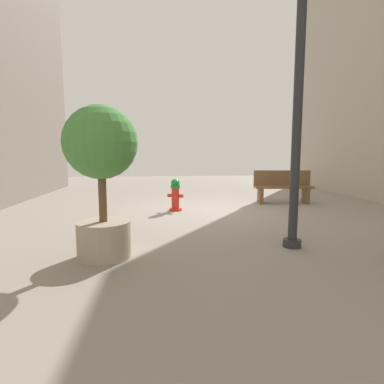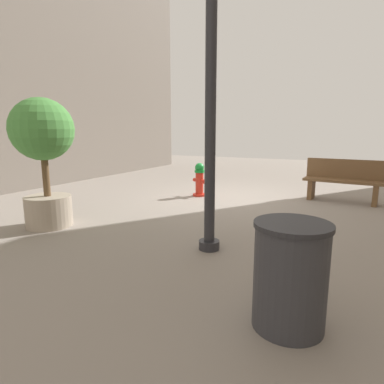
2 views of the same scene
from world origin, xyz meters
The scene contains 6 objects.
ground_plane centered at (0.00, 0.00, 0.00)m, with size 23.40×23.40×0.00m, color gray.
fire_hydrant centered at (0.76, 0.05, 0.40)m, with size 0.41×0.39×0.81m.
bench_near centered at (-2.41, -0.80, 0.49)m, with size 1.69×0.61×0.95m.
planter_tree centered at (1.93, 3.52, 1.30)m, with size 1.00×1.00×2.10m.
street_lamp centered at (-0.91, 3.31, 2.74)m, with size 0.36×0.36×4.48m.
trash_bin centered at (-2.18, 4.63, 0.44)m, with size 0.60×0.60×0.88m.
Camera 2 is at (-2.54, 7.12, 1.57)m, focal length 30.06 mm.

